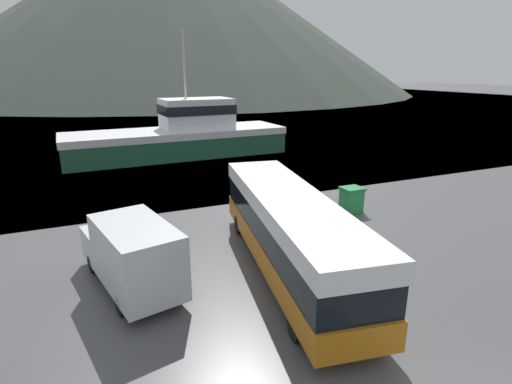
{
  "coord_description": "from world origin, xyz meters",
  "views": [
    {
      "loc": [
        -7.86,
        -3.4,
        7.72
      ],
      "look_at": [
        -0.44,
        13.75,
        2.0
      ],
      "focal_mm": 28.0,
      "sensor_mm": 36.0,
      "label": 1
    }
  ],
  "objects": [
    {
      "name": "storage_bin",
      "position": [
        5.66,
        14.18,
        0.71
      ],
      "size": [
        1.17,
        1.04,
        1.4
      ],
      "color": "green",
      "rests_on": "ground"
    },
    {
      "name": "small_boat",
      "position": [
        7.66,
        42.11,
        0.52
      ],
      "size": [
        4.34,
        5.96,
        1.04
      ],
      "rotation": [
        0.0,
        0.0,
        0.41
      ],
      "color": "#1E5138",
      "rests_on": "water_surface"
    },
    {
      "name": "fishing_boat",
      "position": [
        0.46,
        33.34,
        1.95
      ],
      "size": [
        20.24,
        6.48,
        11.16
      ],
      "rotation": [
        0.0,
        0.0,
        1.61
      ],
      "color": "#1E5138",
      "rests_on": "water_surface"
    },
    {
      "name": "delivery_van",
      "position": [
        -6.76,
        10.47,
        1.38
      ],
      "size": [
        3.31,
        6.11,
        2.65
      ],
      "rotation": [
        0.0,
        0.0,
        0.21
      ],
      "color": "silver",
      "rests_on": "ground"
    },
    {
      "name": "water_surface",
      "position": [
        0.0,
        138.11,
        0.0
      ],
      "size": [
        240.0,
        240.0,
        0.0
      ],
      "primitive_type": "plane",
      "color": "slate",
      "rests_on": "ground"
    },
    {
      "name": "tour_bus",
      "position": [
        -0.91,
        9.39,
        1.79
      ],
      "size": [
        4.52,
        12.25,
        3.16
      ],
      "rotation": [
        0.0,
        0.0,
        -0.16
      ],
      "color": "#B26614",
      "rests_on": "ground"
    },
    {
      "name": "hill_backdrop",
      "position": [
        23.94,
        151.78,
        28.74
      ],
      "size": [
        171.9,
        171.9,
        57.49
      ],
      "primitive_type": "cone",
      "color": "#3D473D",
      "rests_on": "ground"
    }
  ]
}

